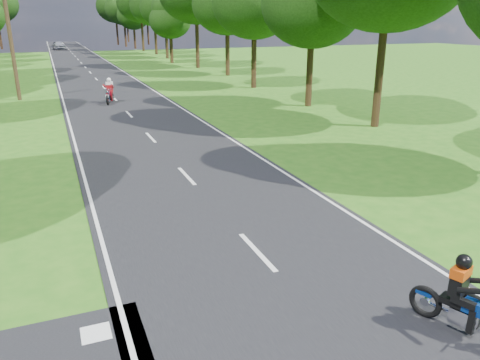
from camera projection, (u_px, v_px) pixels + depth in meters
name	position (u px, v px, depth m)	size (l,w,h in m)	color
ground	(299.00, 297.00, 9.15)	(160.00, 160.00, 0.00)	#275F15
main_road	(85.00, 67.00, 52.99)	(7.00, 140.00, 0.02)	black
road_markings	(85.00, 69.00, 51.29)	(7.40, 140.00, 0.01)	silver
telegraph_pole	(10.00, 37.00, 30.25)	(1.20, 0.26, 8.00)	#382616
rider_near_blue	(470.00, 298.00, 7.80)	(0.58, 1.75, 1.46)	navy
rider_far_red	(109.00, 91.00, 30.00)	(0.64, 1.92, 1.60)	maroon
distant_car	(59.00, 45.00, 83.36)	(1.80, 4.47, 1.52)	#AEAFB5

